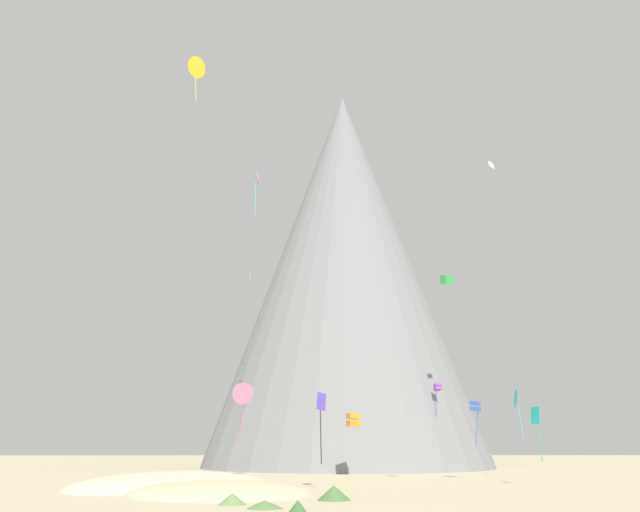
# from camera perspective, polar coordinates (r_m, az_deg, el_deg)

# --- Properties ---
(dune_foreground_left) EXTENTS (21.61, 21.54, 2.71)m
(dune_foreground_left) POSITION_cam_1_polar(r_m,az_deg,el_deg) (57.40, -13.55, -20.21)
(dune_foreground_left) COLOR beige
(dune_foreground_left) RESTS_ON ground_plane
(dune_foreground_right) EXTENTS (16.14, 15.17, 2.08)m
(dune_foreground_right) POSITION_cam_1_polar(r_m,az_deg,el_deg) (48.72, -9.32, -21.07)
(dune_foreground_right) COLOR beige
(dune_foreground_right) RESTS_ON ground_plane
(bush_near_right) EXTENTS (2.50, 2.50, 0.68)m
(bush_near_right) POSITION_cam_1_polar(r_m,az_deg,el_deg) (41.04, -8.14, -21.42)
(bush_near_right) COLOR #668C4C
(bush_near_right) RESTS_ON ground_plane
(bush_near_left) EXTENTS (1.38, 1.38, 0.77)m
(bush_near_left) POSITION_cam_1_polar(r_m,az_deg,el_deg) (34.60, -2.08, -22.32)
(bush_near_left) COLOR #386633
(bush_near_left) RESTS_ON ground_plane
(bush_ridge_crest) EXTENTS (3.02, 3.02, 0.94)m
(bush_ridge_crest) POSITION_cam_1_polar(r_m,az_deg,el_deg) (43.78, 1.30, -21.13)
(bush_ridge_crest) COLOR #477238
(bush_ridge_crest) RESTS_ON ground_plane
(bush_far_left) EXTENTS (2.20, 2.20, 0.46)m
(bush_far_left) POSITION_cam_1_polar(r_m,az_deg,el_deg) (38.48, -5.14, -21.98)
(bush_far_left) COLOR #568442
(bush_far_left) RESTS_ON ground_plane
(rock_massif) EXTENTS (50.31, 50.31, 68.44)m
(rock_massif) POSITION_cam_1_polar(r_m,az_deg,el_deg) (108.31, 1.96, -2.93)
(rock_massif) COLOR slate
(rock_massif) RESTS_ON ground_plane
(kite_green_mid) EXTENTS (1.26, 1.30, 1.10)m
(kite_green_mid) POSITION_cam_1_polar(r_m,az_deg,el_deg) (59.89, 11.68, -2.21)
(kite_green_mid) COLOR green
(kite_pink_high) EXTENTS (0.26, 0.70, 1.23)m
(kite_pink_high) POSITION_cam_1_polar(r_m,az_deg,el_deg) (90.06, -6.51, -1.70)
(kite_pink_high) COLOR pink
(kite_yellow_high) EXTENTS (2.03, 2.19, 4.97)m
(kite_yellow_high) POSITION_cam_1_polar(r_m,az_deg,el_deg) (68.55, -11.42, 16.76)
(kite_yellow_high) COLOR yellow
(kite_cyan_low) EXTENTS (0.89, 2.20, 5.43)m
(kite_cyan_low) POSITION_cam_1_polar(r_m,az_deg,el_deg) (77.05, 17.80, -12.52)
(kite_cyan_low) COLOR #33BCDB
(kite_indigo_low) EXTENTS (0.86, 0.84, 5.89)m
(kite_indigo_low) POSITION_cam_1_polar(r_m,az_deg,el_deg) (53.69, 0.12, -14.19)
(kite_indigo_low) COLOR #5138B2
(kite_magenta_high) EXTENTS (0.51, 0.57, 5.83)m
(kite_magenta_high) POSITION_cam_1_polar(r_m,az_deg,el_deg) (77.36, -5.94, 6.55)
(kite_magenta_high) COLOR #D1339E
(kite_orange_low) EXTENTS (1.75, 1.74, 1.51)m
(kite_orange_low) POSITION_cam_1_polar(r_m,az_deg,el_deg) (75.42, 3.13, -14.95)
(kite_orange_low) COLOR orange
(kite_white_high) EXTENTS (0.92, 0.91, 0.75)m
(kite_white_high) POSITION_cam_1_polar(r_m,az_deg,el_deg) (75.79, 15.62, 8.13)
(kite_white_high) COLOR white
(kite_violet_low) EXTENTS (1.05, 1.11, 4.39)m
(kite_violet_low) POSITION_cam_1_polar(r_m,az_deg,el_deg) (89.79, 10.86, -11.89)
(kite_violet_low) COLOR purple
(kite_teal_low) EXTENTS (0.70, 1.08, 4.75)m
(kite_teal_low) POSITION_cam_1_polar(r_m,az_deg,el_deg) (60.94, 19.43, -14.16)
(kite_teal_low) COLOR teal
(kite_blue_low) EXTENTS (1.30, 1.29, 4.71)m
(kite_blue_low) POSITION_cam_1_polar(r_m,az_deg,el_deg) (69.63, 14.21, -13.42)
(kite_blue_low) COLOR blue
(kite_rainbow_low) EXTENTS (2.49, 0.59, 6.63)m
(kite_rainbow_low) POSITION_cam_1_polar(r_m,az_deg,el_deg) (74.80, -7.18, -12.59)
(kite_rainbow_low) COLOR #E5668C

